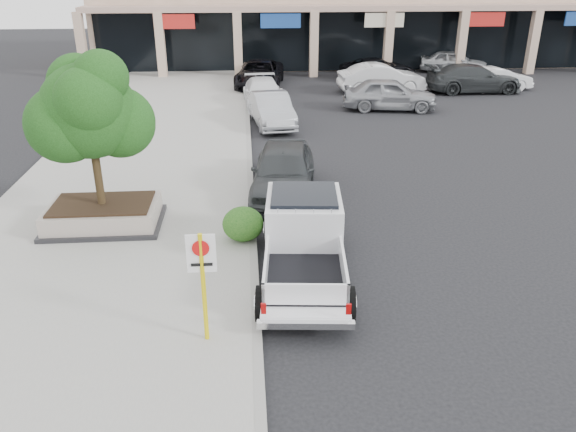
# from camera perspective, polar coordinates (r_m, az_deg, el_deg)

# --- Properties ---
(ground) EXTENTS (120.00, 120.00, 0.00)m
(ground) POSITION_cam_1_polar(r_m,az_deg,el_deg) (13.21, 3.43, -7.43)
(ground) COLOR black
(ground) RESTS_ON ground
(sidewalk) EXTENTS (8.00, 52.00, 0.15)m
(sidewalk) POSITION_cam_1_polar(r_m,az_deg,el_deg) (18.85, -15.90, 1.95)
(sidewalk) COLOR gray
(sidewalk) RESTS_ON ground
(curb) EXTENTS (0.20, 52.00, 0.15)m
(curb) POSITION_cam_1_polar(r_m,az_deg,el_deg) (18.45, -3.80, 2.37)
(curb) COLOR gray
(curb) RESTS_ON ground
(planter) EXTENTS (3.20, 2.20, 0.68)m
(planter) POSITION_cam_1_polar(r_m,az_deg,el_deg) (16.65, -18.21, 0.15)
(planter) COLOR black
(planter) RESTS_ON sidewalk
(planter_tree) EXTENTS (2.90, 2.55, 4.00)m
(planter_tree) POSITION_cam_1_polar(r_m,az_deg,el_deg) (15.86, -19.00, 10.14)
(planter_tree) COLOR black
(planter_tree) RESTS_ON planter
(no_parking_sign) EXTENTS (0.55, 0.09, 2.30)m
(no_parking_sign) POSITION_cam_1_polar(r_m,az_deg,el_deg) (10.68, -8.68, -5.76)
(no_parking_sign) COLOR yellow
(no_parking_sign) RESTS_ON sidewalk
(hedge) EXTENTS (1.10, 0.99, 0.93)m
(hedge) POSITION_cam_1_polar(r_m,az_deg,el_deg) (14.94, -4.59, -0.82)
(hedge) COLOR #144714
(hedge) RESTS_ON sidewalk
(pickup_truck) EXTENTS (2.56, 5.75, 1.76)m
(pickup_truck) POSITION_cam_1_polar(r_m,az_deg,el_deg) (13.31, 1.66, -2.79)
(pickup_truck) COLOR white
(pickup_truck) RESTS_ON ground
(curb_car_a) EXTENTS (2.56, 5.12, 1.68)m
(curb_car_a) POSITION_cam_1_polar(r_m,az_deg,el_deg) (18.14, -0.45, 4.62)
(curb_car_a) COLOR #2F3234
(curb_car_a) RESTS_ON ground
(curb_car_b) EXTENTS (2.15, 4.72, 1.50)m
(curb_car_b) POSITION_cam_1_polar(r_m,az_deg,el_deg) (26.55, -1.67, 10.76)
(curb_car_b) COLOR #9EA0A6
(curb_car_b) RESTS_ON ground
(curb_car_c) EXTENTS (2.23, 4.97, 1.42)m
(curb_car_c) POSITION_cam_1_polar(r_m,az_deg,el_deg) (30.31, -2.52, 12.35)
(curb_car_c) COLOR white
(curb_car_c) RESTS_ON ground
(curb_car_d) EXTENTS (3.38, 6.02, 1.59)m
(curb_car_d) POSITION_cam_1_polar(r_m,az_deg,el_deg) (35.45, -2.90, 14.22)
(curb_car_d) COLOR black
(curb_car_d) RESTS_ON ground
(lot_car_a) EXTENTS (5.03, 2.63, 1.63)m
(lot_car_a) POSITION_cam_1_polar(r_m,az_deg,el_deg) (30.02, 10.28, 12.09)
(lot_car_a) COLOR #94959B
(lot_car_a) RESTS_ON ground
(lot_car_b) EXTENTS (5.12, 2.04, 1.66)m
(lot_car_b) POSITION_cam_1_polar(r_m,az_deg,el_deg) (34.24, 9.47, 13.64)
(lot_car_b) COLOR silver
(lot_car_b) RESTS_ON ground
(lot_car_c) EXTENTS (5.58, 2.30, 1.61)m
(lot_car_c) POSITION_cam_1_polar(r_m,az_deg,el_deg) (35.61, 18.35, 13.13)
(lot_car_c) COLOR #292C2E
(lot_car_c) RESTS_ON ground
(lot_car_d) EXTENTS (5.24, 3.07, 1.37)m
(lot_car_d) POSITION_cam_1_polar(r_m,az_deg,el_deg) (38.45, 9.16, 14.57)
(lot_car_d) COLOR black
(lot_car_d) RESTS_ON ground
(lot_car_e) EXTENTS (4.86, 3.33, 1.54)m
(lot_car_e) POSITION_cam_1_polar(r_m,az_deg,el_deg) (41.88, 16.48, 14.81)
(lot_car_e) COLOR #A7ABB0
(lot_car_e) RESTS_ON ground
(lot_car_f) EXTENTS (4.28, 2.06, 1.35)m
(lot_car_f) POSITION_cam_1_polar(r_m,az_deg,el_deg) (36.64, 20.49, 12.92)
(lot_car_f) COLOR silver
(lot_car_f) RESTS_ON ground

